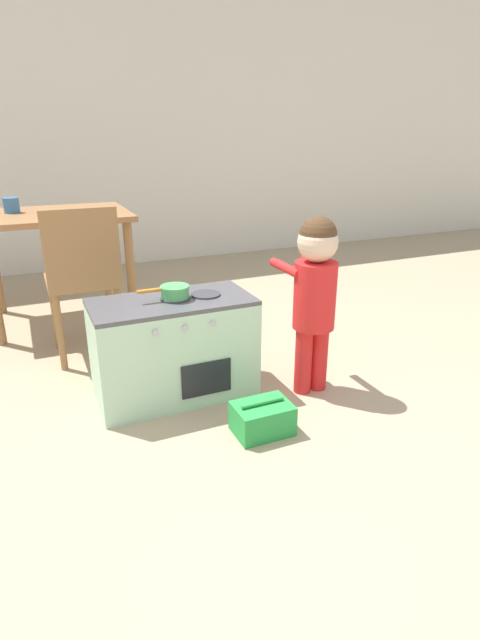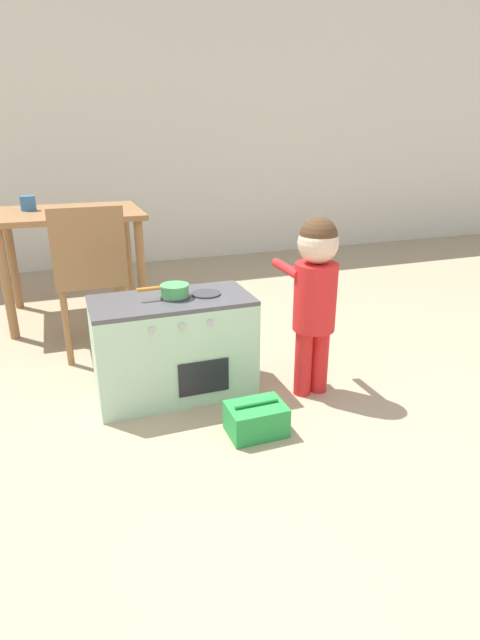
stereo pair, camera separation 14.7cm
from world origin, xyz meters
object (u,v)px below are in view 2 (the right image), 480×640
child_figure (315,286)px  dining_table (70,228)px  play_kitchen (174,346)px  toy_pot (174,290)px  cup_on_table (28,203)px  dining_chair_near (91,276)px  toy_basket (256,419)px

child_figure → dining_table: (-1.00, 1.55, 0.06)m
play_kitchen → child_figure: bearing=-20.0°
toy_pot → play_kitchen: bearing=-178.1°
toy_pot → cup_on_table: size_ratio=2.50×
dining_chair_near → cup_on_table: (-0.30, 0.82, 0.30)m
play_kitchen → cup_on_table: size_ratio=7.73×
play_kitchen → dining_table: dining_table is taller
toy_basket → cup_on_table: (-0.85, 1.88, 0.70)m
toy_basket → dining_chair_near: bearing=117.5°
toy_basket → cup_on_table: size_ratio=2.51×
toy_basket → child_figure: bearing=32.7°
play_kitchen → child_figure: (0.62, -0.23, 0.30)m
play_kitchen → dining_chair_near: dining_chair_near is taller
toy_pot → cup_on_table: (-0.63, 1.41, 0.24)m
child_figure → dining_table: 1.84m
child_figure → toy_basket: (-0.38, -0.25, -0.48)m
child_figure → cup_on_table: (-1.24, 1.63, 0.22)m
toy_basket → cup_on_table: 2.18m
toy_pot → dining_chair_near: size_ratio=0.28×
dining_table → dining_chair_near: 0.74m
child_figure → toy_basket: child_figure is taller
toy_pot → dining_table: size_ratio=0.26×
child_figure → dining_table: bearing=122.9°
toy_pot → dining_table: bearing=106.7°
toy_pot → cup_on_table: bearing=114.1°
play_kitchen → toy_basket: play_kitchen is taller
play_kitchen → dining_chair_near: 0.71m
child_figure → dining_table: size_ratio=0.93×
dining_table → dining_chair_near: (0.06, -0.73, -0.14)m
play_kitchen → child_figure: child_figure is taller
child_figure → toy_pot: bearing=159.5°
cup_on_table → dining_table: bearing=-20.6°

